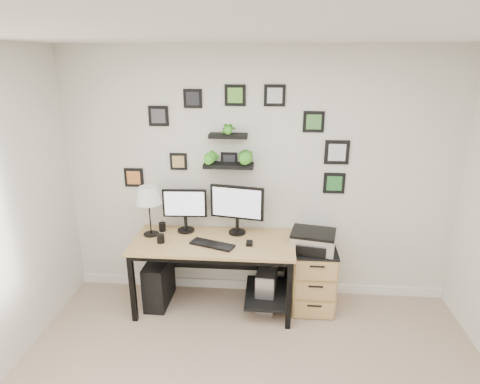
# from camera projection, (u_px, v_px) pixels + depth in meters

# --- Properties ---
(room) EXTENTS (4.00, 4.00, 4.00)m
(room) POSITION_uv_depth(u_px,v_px,m) (257.00, 285.00, 4.49)
(room) COLOR tan
(room) RESTS_ON ground
(desk) EXTENTS (1.60, 0.70, 0.75)m
(desk) POSITION_uv_depth(u_px,v_px,m) (218.00, 251.00, 4.03)
(desk) COLOR tan
(desk) RESTS_ON ground
(monitor_left) EXTENTS (0.45, 0.18, 0.46)m
(monitor_left) POSITION_uv_depth(u_px,v_px,m) (185.00, 207.00, 4.09)
(monitor_left) COLOR black
(monitor_left) RESTS_ON desk
(monitor_right) EXTENTS (0.55, 0.21, 0.51)m
(monitor_right) POSITION_uv_depth(u_px,v_px,m) (237.00, 206.00, 4.03)
(monitor_right) COLOR black
(monitor_right) RESTS_ON desk
(keyboard) EXTENTS (0.45, 0.28, 0.02)m
(keyboard) POSITION_uv_depth(u_px,v_px,m) (212.00, 244.00, 3.86)
(keyboard) COLOR black
(keyboard) RESTS_ON desk
(mouse) EXTENTS (0.06, 0.10, 0.03)m
(mouse) POSITION_uv_depth(u_px,v_px,m) (249.00, 243.00, 3.88)
(mouse) COLOR black
(mouse) RESTS_ON desk
(table_lamp) EXTENTS (0.25, 0.25, 0.52)m
(table_lamp) POSITION_uv_depth(u_px,v_px,m) (148.00, 196.00, 3.97)
(table_lamp) COLOR black
(table_lamp) RESTS_ON desk
(mug) EXTENTS (0.08, 0.08, 0.08)m
(mug) POSITION_uv_depth(u_px,v_px,m) (161.00, 239.00, 3.91)
(mug) COLOR black
(mug) RESTS_ON desk
(pen_cup) EXTENTS (0.07, 0.07, 0.09)m
(pen_cup) POSITION_uv_depth(u_px,v_px,m) (162.00, 227.00, 4.17)
(pen_cup) COLOR black
(pen_cup) RESTS_ON desk
(pc_tower_black) EXTENTS (0.23, 0.49, 0.48)m
(pc_tower_black) POSITION_uv_depth(u_px,v_px,m) (159.00, 282.00, 4.20)
(pc_tower_black) COLOR black
(pc_tower_black) RESTS_ON ground
(pc_tower_grey) EXTENTS (0.23, 0.45, 0.42)m
(pc_tower_grey) POSITION_uv_depth(u_px,v_px,m) (267.00, 286.00, 4.16)
(pc_tower_grey) COLOR gray
(pc_tower_grey) RESTS_ON ground
(file_cabinet) EXTENTS (0.43, 0.53, 0.67)m
(file_cabinet) POSITION_uv_depth(u_px,v_px,m) (313.00, 277.00, 4.11)
(file_cabinet) COLOR tan
(file_cabinet) RESTS_ON ground
(printer) EXTENTS (0.48, 0.41, 0.19)m
(printer) POSITION_uv_depth(u_px,v_px,m) (313.00, 241.00, 3.93)
(printer) COLOR silver
(printer) RESTS_ON file_cabinet
(wall_decor) EXTENTS (2.29, 0.18, 1.07)m
(wall_decor) POSITION_uv_depth(u_px,v_px,m) (234.00, 144.00, 3.94)
(wall_decor) COLOR black
(wall_decor) RESTS_ON ground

